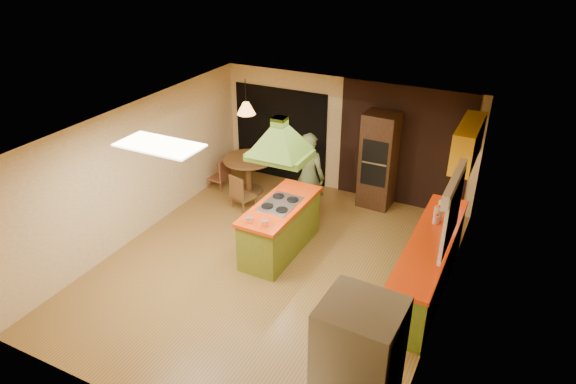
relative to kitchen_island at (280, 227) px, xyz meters
The scene contains 21 objects.
ground 0.73m from the kitchen_island, 77.02° to the right, with size 6.50×6.50×0.00m, color olive.
room_walls 0.95m from the kitchen_island, 77.02° to the right, with size 5.50×6.50×6.50m.
ceiling_plane 2.10m from the kitchen_island, 77.02° to the right, with size 6.50×6.50×0.00m, color silver.
brick_panel 3.12m from the kitchen_island, 63.00° to the left, with size 2.64×0.03×2.50m, color #381E14.
nook_opening 3.08m from the kitchen_island, 117.06° to the left, with size 2.20×0.03×2.10m, color black.
right_counter 2.57m from the kitchen_island, ahead, with size 0.62×3.05×0.92m.
upper_cabinets 3.49m from the kitchen_island, 31.73° to the left, with size 0.34×1.40×0.70m, color yellow.
window_right 3.11m from the kitchen_island, ahead, with size 0.12×1.35×1.06m.
fluor_panel 2.83m from the kitchen_island, 119.38° to the right, with size 1.20×0.60×0.03m, color white.
kitchen_island is the anchor object (origin of this frame).
range_hood 1.78m from the kitchen_island, ahead, with size 0.98×0.70×0.79m.
man 1.36m from the kitchen_island, 92.22° to the left, with size 0.65×0.43×1.79m, color #454C28.
refrigerator 3.96m from the kitchen_island, 51.03° to the right, with size 0.79×0.75×1.92m, color silver.
wall_oven 2.66m from the kitchen_island, 67.78° to the left, with size 0.68×0.63×1.99m.
dining_table 2.40m from the kitchen_island, 133.78° to the left, with size 1.06×1.06×0.80m.
chair_left 2.87m from the kitchen_island, 145.35° to the left, with size 0.38×0.38×0.69m, color brown, non-canonical shape.
chair_near 1.78m from the kitchen_island, 142.51° to the left, with size 0.41×0.41×0.74m, color brown, non-canonical shape.
pendant_lamp 2.79m from the kitchen_island, 133.78° to the left, with size 0.38×0.38×0.24m, color #FF9E3F.
canister_large 2.68m from the kitchen_island, 15.95° to the left, with size 0.15×0.15×0.22m, color beige.
canister_medium 2.78m from the kitchen_island, 22.12° to the left, with size 0.13×0.13×0.18m, color #FFF1CD.
canister_small 2.64m from the kitchen_island, 12.91° to the left, with size 0.11×0.11×0.14m, color beige.
Camera 1 is at (3.43, -6.31, 5.18)m, focal length 32.00 mm.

